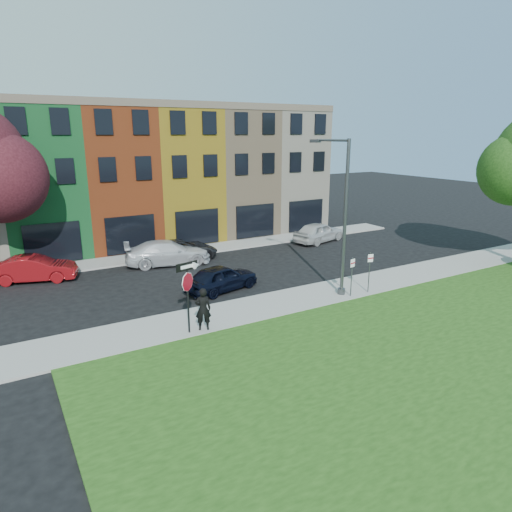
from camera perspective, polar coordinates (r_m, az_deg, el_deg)
ground at (r=21.52m, az=10.11°, el=-7.88°), size 120.00×120.00×0.00m
sidewalk_near at (r=24.83m, az=9.20°, el=-4.50°), size 40.00×3.00×0.12m
sidewalk_far at (r=32.65m, az=-11.30°, el=0.20°), size 40.00×2.40×0.12m
rowhouse_block at (r=37.78m, az=-14.11°, el=9.65°), size 30.00×10.12×10.00m
stop_sign at (r=19.07m, az=-8.56°, el=-3.37°), size 1.03×0.29×3.10m
man at (r=19.71m, az=-6.64°, el=-6.60°), size 0.97×0.89×1.88m
sedan_near at (r=24.81m, az=-4.37°, el=-2.74°), size 3.65×5.04×1.45m
parked_car_red at (r=29.23m, az=-25.97°, el=-1.44°), size 4.16×5.47×1.51m
parked_car_silver at (r=30.16m, az=-10.95°, el=0.41°), size 4.49×6.37×1.58m
parked_car_dark at (r=31.08m, az=-9.45°, el=0.75°), size 2.73×5.23×1.40m
parked_car_white at (r=36.11m, az=7.84°, el=2.98°), size 4.18×5.57×1.58m
street_lamp at (r=23.62m, az=10.65°, el=4.65°), size 0.86×2.54×7.95m
parking_sign_a at (r=23.91m, az=11.90°, el=-1.97°), size 0.32×0.11×2.08m
parking_sign_b at (r=24.70m, az=14.02°, el=-1.40°), size 0.32×0.10×2.19m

